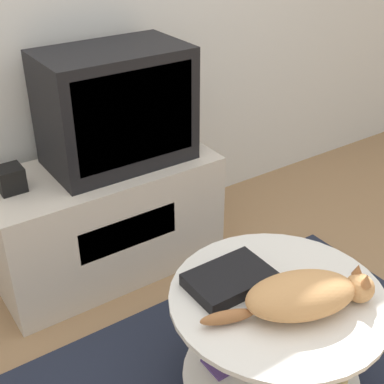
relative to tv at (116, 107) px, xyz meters
name	(u,v)px	position (x,y,z in m)	size (l,w,h in m)	color
tv_stand	(106,219)	(-0.11, -0.02, -0.53)	(1.05, 0.49, 0.55)	beige
tv	(116,107)	(0.00, 0.00, 0.00)	(0.63, 0.38, 0.52)	black
speaker	(10,179)	(-0.50, 0.00, -0.21)	(0.11, 0.11, 0.11)	black
coffee_table	(276,336)	(0.02, -1.07, -0.49)	(0.72, 0.72, 0.47)	#B2B2B7
dvd_box	(229,280)	(-0.09, -0.93, -0.29)	(0.28, 0.19, 0.04)	black
cat	(304,295)	(0.03, -1.16, -0.25)	(0.55, 0.30, 0.12)	tan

